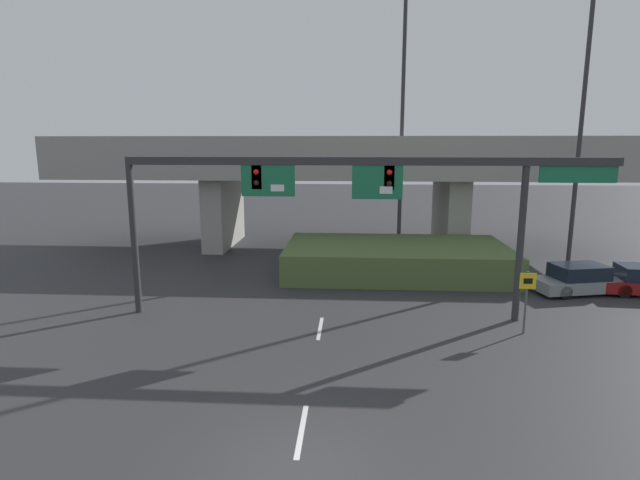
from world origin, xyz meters
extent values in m
plane|color=#2D2D30|center=(0.00, 0.00, 0.00)|extent=(160.00, 160.00, 0.00)
cube|color=silver|center=(0.00, 1.47, 0.00)|extent=(0.14, 2.40, 0.01)
cube|color=silver|center=(0.00, 8.54, 0.00)|extent=(0.14, 2.40, 0.01)
cube|color=silver|center=(0.00, 15.61, 0.00)|extent=(0.14, 2.40, 0.01)
cube|color=silver|center=(0.00, 22.68, 0.00)|extent=(0.14, 2.40, 0.01)
cylinder|color=#2D2D30|center=(-7.85, 9.97, 3.27)|extent=(0.28, 0.28, 6.55)
cylinder|color=#2D2D30|center=(7.85, 9.97, 3.27)|extent=(0.28, 0.28, 6.55)
cube|color=#2D2D30|center=(1.75, 9.97, 6.39)|extent=(19.21, 0.32, 0.32)
cube|color=black|center=(-2.62, 9.97, 5.75)|extent=(0.40, 0.28, 0.95)
sphere|color=red|center=(-2.62, 9.80, 5.97)|extent=(0.22, 0.22, 0.22)
sphere|color=black|center=(-2.62, 9.80, 5.54)|extent=(0.22, 0.22, 0.22)
cube|color=black|center=(2.62, 9.97, 5.75)|extent=(0.40, 0.28, 0.95)
sphere|color=red|center=(2.62, 9.80, 5.97)|extent=(0.22, 0.22, 0.22)
sphere|color=black|center=(2.62, 9.80, 5.54)|extent=(0.22, 0.22, 0.22)
cube|color=#196B42|center=(-2.16, 9.87, 5.61)|extent=(2.15, 0.08, 1.23)
cube|color=white|center=(-1.78, 9.82, 5.34)|extent=(0.54, 0.03, 0.27)
cube|color=#196B42|center=(2.16, 9.87, 5.57)|extent=(1.98, 0.08, 1.31)
cube|color=white|center=(2.51, 9.82, 5.28)|extent=(0.50, 0.03, 0.29)
cube|color=#196B42|center=(9.78, 9.91, 5.91)|extent=(2.91, 0.07, 0.64)
cylinder|color=#4C4C4C|center=(7.72, 8.52, 1.21)|extent=(0.08, 0.08, 2.42)
cube|color=yellow|center=(7.72, 8.47, 2.07)|extent=(0.60, 0.03, 0.60)
cube|color=black|center=(7.72, 8.46, 2.07)|extent=(0.33, 0.01, 0.21)
cylinder|color=#2D2D30|center=(4.13, 21.37, 8.17)|extent=(0.24, 0.24, 16.34)
cylinder|color=#2D2D30|center=(13.55, 18.81, 8.84)|extent=(0.24, 0.24, 17.68)
cube|color=gray|center=(0.00, 24.53, 5.74)|extent=(36.94, 8.28, 1.78)
cube|color=gray|center=(0.00, 20.59, 7.07)|extent=(36.94, 0.40, 0.90)
cube|color=gray|center=(-7.85, 24.53, 2.42)|extent=(1.40, 6.62, 4.85)
cube|color=gray|center=(7.85, 24.53, 2.42)|extent=(1.40, 6.62, 4.85)
cube|color=#4C6033|center=(3.64, 17.35, 0.80)|extent=(12.06, 6.79, 1.60)
cube|color=gray|center=(12.26, 14.11, 0.44)|extent=(4.91, 2.83, 0.56)
cube|color=black|center=(12.08, 14.07, 1.06)|extent=(2.71, 2.15, 0.67)
cylinder|color=black|center=(13.46, 15.22, 0.32)|extent=(0.67, 0.36, 0.64)
cylinder|color=black|center=(13.83, 13.66, 0.32)|extent=(0.67, 0.36, 0.64)
cylinder|color=black|center=(10.68, 14.57, 0.32)|extent=(0.67, 0.36, 0.64)
cylinder|color=black|center=(11.05, 13.01, 0.32)|extent=(0.67, 0.36, 0.64)
cylinder|color=black|center=(14.00, 14.97, 0.32)|extent=(0.65, 0.26, 0.64)
cylinder|color=black|center=(13.89, 13.41, 0.32)|extent=(0.65, 0.26, 0.64)
camera|label=1|loc=(1.20, -9.82, 7.04)|focal=28.00mm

